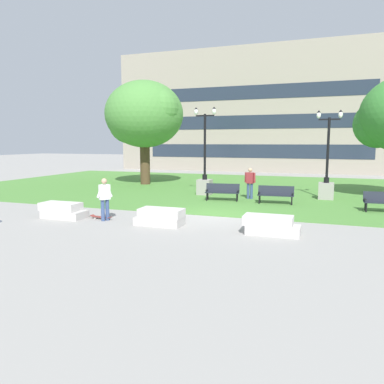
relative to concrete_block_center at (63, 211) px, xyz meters
name	(u,v)px	position (x,y,z in m)	size (l,w,h in m)	color
ground_plane	(213,216)	(5.80, 2.41, -0.31)	(140.00, 140.00, 0.00)	gray
grass_lawn	(255,189)	(5.80, 12.41, -0.30)	(40.00, 20.00, 0.02)	#4C8438
concrete_block_center	(63,211)	(0.00, 0.00, 0.00)	(1.91, 0.90, 0.64)	#BCB7B2
concrete_block_left	(160,217)	(4.39, 0.11, 0.00)	(1.81, 0.90, 0.64)	#BCB7B2
concrete_block_right	(271,225)	(8.54, 0.07, 0.00)	(1.91, 0.90, 0.64)	#BCB7B2
person_skateboarder	(105,197)	(1.96, 0.12, 0.66)	(0.49, 0.56, 1.71)	#384C7A
skateboard	(101,217)	(1.63, 0.31, -0.22)	(1.04, 0.37, 0.14)	maroon
park_bench_near_right	(222,191)	(5.08, 6.65, 0.23)	(1.85, 0.75, 0.90)	#1E232D
park_bench_far_left	(276,194)	(7.91, 6.55, 0.23)	(1.83, 0.66, 0.90)	#1E232D
lamp_post_center	(326,181)	(10.33, 9.06, 0.70)	(1.32, 0.80, 4.82)	gray
lamp_post_left	(205,177)	(3.49, 8.53, 0.75)	(1.32, 0.80, 5.14)	gray
tree_near_right	(144,115)	(-2.47, 12.45, 4.77)	(5.98, 5.69, 7.55)	#4C3823
person_bystander_near_lawn	(250,181)	(6.35, 7.75, 0.68)	(0.64, 0.31, 1.71)	#384C7A
building_facade_distant	(255,110)	(3.13, 26.91, 6.17)	(30.77, 1.03, 12.96)	gray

